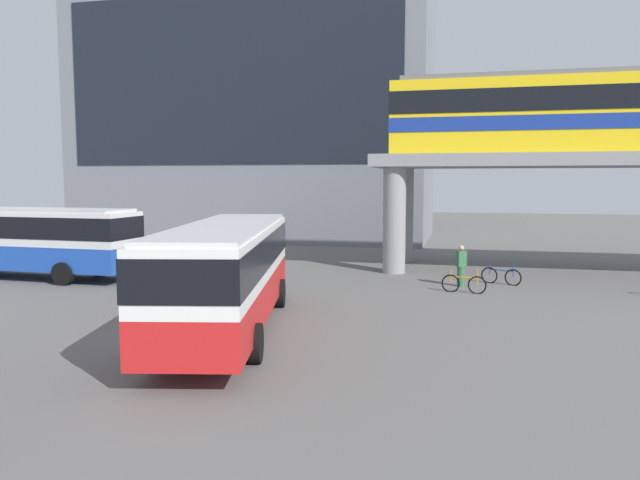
% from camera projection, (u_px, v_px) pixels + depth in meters
% --- Properties ---
extents(ground_plane, '(120.00, 120.00, 0.00)m').
position_uv_depth(ground_plane, '(281.00, 280.00, 27.27)').
color(ground_plane, '#605E5B').
extents(station_building, '(26.92, 12.24, 20.91)m').
position_uv_depth(station_building, '(258.00, 105.00, 47.59)').
color(station_building, slate).
rests_on(station_building, ground_plane).
extents(bus_main, '(4.78, 11.33, 3.22)m').
position_uv_depth(bus_main, '(227.00, 266.00, 17.80)').
color(bus_main, red).
rests_on(bus_main, ground_plane).
extents(bus_secondary, '(11.13, 3.07, 3.22)m').
position_uv_depth(bus_secondary, '(23.00, 235.00, 27.71)').
color(bus_secondary, '#1E4CB2').
rests_on(bus_secondary, ground_plane).
extents(bicycle_orange, '(1.78, 0.35, 1.04)m').
position_uv_depth(bicycle_orange, '(464.00, 284.00, 24.13)').
color(bicycle_orange, black).
rests_on(bicycle_orange, ground_plane).
extents(bicycle_blue, '(1.67, 0.75, 1.04)m').
position_uv_depth(bicycle_blue, '(501.00, 276.00, 26.10)').
color(bicycle_blue, black).
rests_on(bicycle_blue, ground_plane).
extents(pedestrian_near_building, '(0.48, 0.44, 1.76)m').
position_uv_depth(pedestrian_near_building, '(461.00, 267.00, 25.54)').
color(pedestrian_near_building, '#33663F').
rests_on(pedestrian_near_building, ground_plane).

